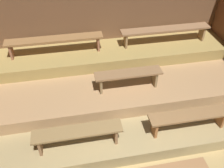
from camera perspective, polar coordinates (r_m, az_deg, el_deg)
ground at (r=5.67m, az=3.48°, el=-9.49°), size 6.87×5.48×0.08m
wall_back at (r=6.69m, az=-0.88°, el=14.04°), size 6.87×0.06×2.71m
platform_lower at (r=5.97m, az=2.10°, el=-3.65°), size 6.07×3.37×0.30m
platform_middle at (r=6.13m, az=1.22°, el=1.33°), size 6.07×2.43×0.30m
platform_upper at (r=6.48m, az=0.08°, el=6.93°), size 6.07×1.12×0.30m
bench_lower_left at (r=4.67m, az=-7.93°, el=-11.26°), size 1.65×0.32×0.42m
bench_lower_right at (r=5.13m, az=17.51°, el=-7.32°), size 1.65×0.32×0.42m
bench_middle_center at (r=5.43m, az=3.80°, el=1.91°), size 1.48×0.32×0.42m
bench_upper_left at (r=6.22m, az=-13.11°, el=9.70°), size 2.34×0.32×0.42m
bench_upper_right at (r=6.67m, az=12.23°, el=11.95°), size 2.34×0.32×0.42m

